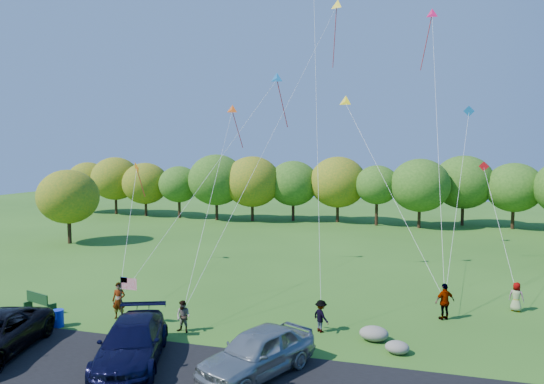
{
  "coord_description": "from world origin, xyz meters",
  "views": [
    {
      "loc": [
        8.48,
        -20.12,
        8.56
      ],
      "look_at": [
        1.13,
        6.0,
        6.32
      ],
      "focal_mm": 32.0,
      "sensor_mm": 36.0,
      "label": 1
    }
  ],
  "objects_px": {
    "flyer_a": "(119,301)",
    "trash_barrel": "(58,318)",
    "flyer_e": "(516,297)",
    "park_bench": "(38,301)",
    "flyer_c": "(321,316)",
    "minivan_silver": "(258,352)",
    "flyer_b": "(183,317)",
    "flyer_d": "(445,302)",
    "minivan_navy": "(132,343)"
  },
  "relations": [
    {
      "from": "flyer_b",
      "to": "flyer_d",
      "type": "relative_size",
      "value": 0.81
    },
    {
      "from": "flyer_c",
      "to": "flyer_b",
      "type": "bearing_deg",
      "value": 57.24
    },
    {
      "from": "minivan_silver",
      "to": "flyer_e",
      "type": "distance_m",
      "value": 15.67
    },
    {
      "from": "flyer_c",
      "to": "flyer_e",
      "type": "relative_size",
      "value": 0.98
    },
    {
      "from": "flyer_b",
      "to": "park_bench",
      "type": "xyz_separation_m",
      "value": [
        -8.87,
        0.65,
        -0.21
      ]
    },
    {
      "from": "minivan_silver",
      "to": "flyer_d",
      "type": "bearing_deg",
      "value": 75.52
    },
    {
      "from": "flyer_a",
      "to": "trash_barrel",
      "type": "bearing_deg",
      "value": -150.38
    },
    {
      "from": "flyer_a",
      "to": "flyer_b",
      "type": "distance_m",
      "value": 4.14
    },
    {
      "from": "flyer_d",
      "to": "park_bench",
      "type": "xyz_separation_m",
      "value": [
        -20.96,
        -4.57,
        -0.39
      ]
    },
    {
      "from": "minivan_silver",
      "to": "flyer_d",
      "type": "xyz_separation_m",
      "value": [
        7.34,
        8.57,
        -0.0
      ]
    },
    {
      "from": "minivan_navy",
      "to": "flyer_a",
      "type": "distance_m",
      "value": 5.92
    },
    {
      "from": "flyer_d",
      "to": "minivan_silver",
      "type": "bearing_deg",
      "value": 17.21
    },
    {
      "from": "trash_barrel",
      "to": "minivan_navy",
      "type": "bearing_deg",
      "value": -25.7
    },
    {
      "from": "minivan_silver",
      "to": "flyer_e",
      "type": "relative_size",
      "value": 3.31
    },
    {
      "from": "minivan_silver",
      "to": "flyer_c",
      "type": "distance_m",
      "value": 5.4
    },
    {
      "from": "flyer_c",
      "to": "flyer_d",
      "type": "height_order",
      "value": "flyer_d"
    },
    {
      "from": "flyer_c",
      "to": "flyer_e",
      "type": "height_order",
      "value": "flyer_e"
    },
    {
      "from": "flyer_b",
      "to": "trash_barrel",
      "type": "distance_m",
      "value": 6.36
    },
    {
      "from": "flyer_e",
      "to": "trash_barrel",
      "type": "relative_size",
      "value": 1.88
    },
    {
      "from": "flyer_d",
      "to": "flyer_c",
      "type": "bearing_deg",
      "value": -1.81
    },
    {
      "from": "flyer_e",
      "to": "park_bench",
      "type": "relative_size",
      "value": 0.86
    },
    {
      "from": "minivan_silver",
      "to": "trash_barrel",
      "type": "distance_m",
      "value": 11.28
    },
    {
      "from": "flyer_a",
      "to": "flyer_b",
      "type": "height_order",
      "value": "flyer_a"
    },
    {
      "from": "flyer_a",
      "to": "trash_barrel",
      "type": "distance_m",
      "value": 2.93
    },
    {
      "from": "minivan_silver",
      "to": "minivan_navy",
      "type": "bearing_deg",
      "value": -148.65
    },
    {
      "from": "flyer_b",
      "to": "flyer_c",
      "type": "bearing_deg",
      "value": 24.04
    },
    {
      "from": "flyer_c",
      "to": "trash_barrel",
      "type": "distance_m",
      "value": 12.88
    },
    {
      "from": "minivan_silver",
      "to": "flyer_c",
      "type": "height_order",
      "value": "minivan_silver"
    },
    {
      "from": "flyer_c",
      "to": "park_bench",
      "type": "height_order",
      "value": "flyer_c"
    },
    {
      "from": "park_bench",
      "to": "trash_barrel",
      "type": "xyz_separation_m",
      "value": [
        2.6,
        -1.64,
        -0.14
      ]
    },
    {
      "from": "flyer_c",
      "to": "minivan_silver",
      "type": "bearing_deg",
      "value": 114.46
    },
    {
      "from": "flyer_c",
      "to": "flyer_d",
      "type": "relative_size",
      "value": 0.82
    },
    {
      "from": "park_bench",
      "to": "trash_barrel",
      "type": "height_order",
      "value": "park_bench"
    },
    {
      "from": "flyer_e",
      "to": "park_bench",
      "type": "bearing_deg",
      "value": 39.67
    },
    {
      "from": "minivan_silver",
      "to": "flyer_b",
      "type": "height_order",
      "value": "minivan_silver"
    },
    {
      "from": "park_bench",
      "to": "minivan_navy",
      "type": "bearing_deg",
      "value": -10.56
    },
    {
      "from": "minivan_silver",
      "to": "flyer_b",
      "type": "distance_m",
      "value": 5.81
    },
    {
      "from": "minivan_navy",
      "to": "trash_barrel",
      "type": "relative_size",
      "value": 7.03
    },
    {
      "from": "minivan_silver",
      "to": "park_bench",
      "type": "xyz_separation_m",
      "value": [
        -13.62,
        3.99,
        -0.39
      ]
    },
    {
      "from": "flyer_a",
      "to": "trash_barrel",
      "type": "relative_size",
      "value": 2.24
    },
    {
      "from": "flyer_a",
      "to": "park_bench",
      "type": "xyz_separation_m",
      "value": [
        -4.82,
        -0.2,
        -0.38
      ]
    },
    {
      "from": "minivan_navy",
      "to": "flyer_a",
      "type": "relative_size",
      "value": 3.13
    },
    {
      "from": "flyer_b",
      "to": "flyer_a",
      "type": "bearing_deg",
      "value": 176.03
    },
    {
      "from": "flyer_c",
      "to": "flyer_d",
      "type": "xyz_separation_m",
      "value": [
        5.8,
        3.4,
        0.17
      ]
    },
    {
      "from": "trash_barrel",
      "to": "flyer_b",
      "type": "bearing_deg",
      "value": 8.99
    },
    {
      "from": "minivan_navy",
      "to": "flyer_a",
      "type": "xyz_separation_m",
      "value": [
        -3.65,
        4.67,
        0.02
      ]
    },
    {
      "from": "flyer_a",
      "to": "flyer_e",
      "type": "height_order",
      "value": "flyer_a"
    },
    {
      "from": "flyer_a",
      "to": "flyer_e",
      "type": "distance_m",
      "value": 21.08
    },
    {
      "from": "park_bench",
      "to": "trash_barrel",
      "type": "distance_m",
      "value": 3.08
    },
    {
      "from": "flyer_e",
      "to": "flyer_b",
      "type": "bearing_deg",
      "value": 49.59
    }
  ]
}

